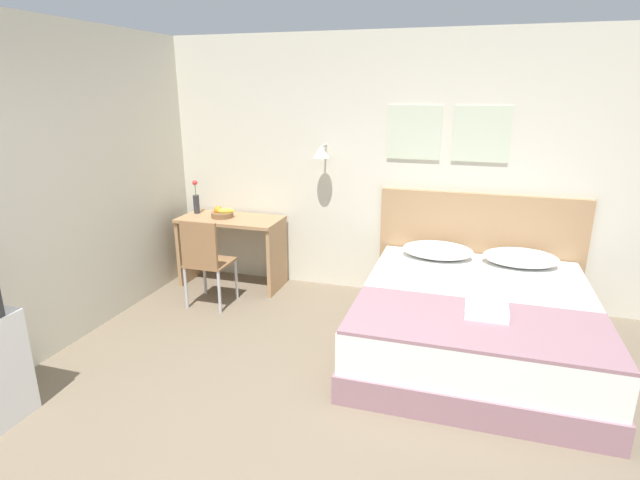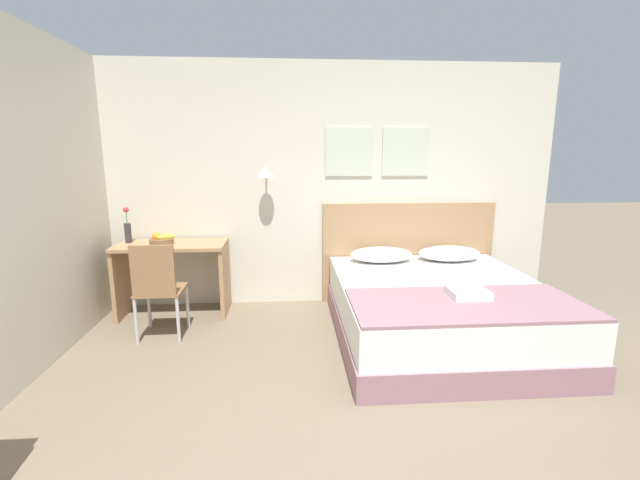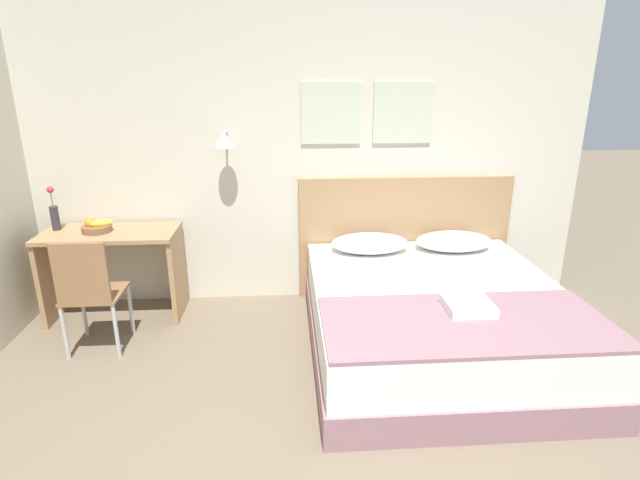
% 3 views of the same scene
% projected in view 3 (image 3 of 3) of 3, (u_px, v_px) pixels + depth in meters
% --- Properties ---
extents(wall_back, '(5.31, 0.31, 2.65)m').
position_uv_depth(wall_back, '(292.00, 156.00, 4.41)').
color(wall_back, beige).
rests_on(wall_back, ground_plane).
extents(bed, '(1.85, 2.08, 0.54)m').
position_uv_depth(bed, '(435.00, 319.00, 3.75)').
color(bed, gray).
rests_on(bed, ground_plane).
extents(headboard, '(1.97, 0.06, 1.14)m').
position_uv_depth(headboard, '(404.00, 237.00, 4.67)').
color(headboard, '#A87F56').
rests_on(headboard, ground_plane).
extents(pillow_left, '(0.67, 0.42, 0.15)m').
position_uv_depth(pillow_left, '(370.00, 243.00, 4.35)').
color(pillow_left, white).
rests_on(pillow_left, bed).
extents(pillow_right, '(0.67, 0.42, 0.15)m').
position_uv_depth(pillow_right, '(454.00, 241.00, 4.41)').
color(pillow_right, white).
rests_on(pillow_right, bed).
extents(throw_blanket, '(1.79, 0.83, 0.02)m').
position_uv_depth(throw_blanket, '(466.00, 323.00, 3.09)').
color(throw_blanket, gray).
rests_on(throw_blanket, bed).
extents(folded_towel_near_foot, '(0.30, 0.28, 0.06)m').
position_uv_depth(folded_towel_near_foot, '(469.00, 306.00, 3.22)').
color(folded_towel_near_foot, white).
rests_on(folded_towel_near_foot, throw_blanket).
extents(desk, '(1.10, 0.54, 0.77)m').
position_uv_depth(desk, '(113.00, 258.00, 4.24)').
color(desk, '#A87F56').
rests_on(desk, ground_plane).
extents(desk_chair, '(0.41, 0.41, 0.91)m').
position_uv_depth(desk_chair, '(89.00, 288.00, 3.65)').
color(desk_chair, '#8E6642').
rests_on(desk_chair, ground_plane).
extents(fruit_bowl, '(0.26, 0.24, 0.12)m').
position_uv_depth(fruit_bowl, '(97.00, 227.00, 4.14)').
color(fruit_bowl, brown).
rests_on(fruit_bowl, desk).
extents(flower_vase, '(0.07, 0.07, 0.37)m').
position_uv_depth(flower_vase, '(54.00, 213.00, 4.16)').
color(flower_vase, '#333338').
rests_on(flower_vase, desk).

